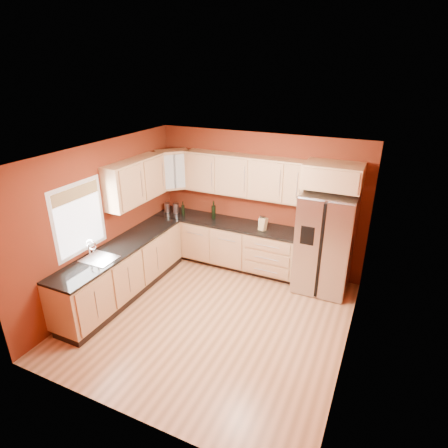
{
  "coord_description": "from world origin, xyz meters",
  "views": [
    {
      "loc": [
        2.21,
        -4.32,
        3.69
      ],
      "look_at": [
        -0.21,
        0.9,
        1.23
      ],
      "focal_mm": 30.0,
      "sensor_mm": 36.0,
      "label": 1
    }
  ],
  "objects": [
    {
      "name": "corner_upper_cabinet",
      "position": [
        -1.67,
        1.67,
        1.83
      ],
      "size": [
        0.67,
        0.67,
        0.75
      ],
      "primitive_type": "cube",
      "rotation": [
        0.0,
        0.0,
        0.79
      ],
      "color": "tan",
      "rests_on": "wall_back"
    },
    {
      "name": "base_cabinets_back",
      "position": [
        -0.55,
        1.7,
        0.44
      ],
      "size": [
        2.9,
        0.6,
        0.88
      ],
      "primitive_type": "cube",
      "color": "tan",
      "rests_on": "floor"
    },
    {
      "name": "wine_bottle_b",
      "position": [
        -0.83,
        1.74,
        1.1
      ],
      "size": [
        0.1,
        0.1,
        0.36
      ],
      "primitive_type": null,
      "rotation": [
        0.0,
        0.0,
        0.26
      ],
      "color": "black",
      "rests_on": "countertop_back"
    },
    {
      "name": "knife_block",
      "position": [
        0.23,
        1.61,
        1.04
      ],
      "size": [
        0.14,
        0.13,
        0.24
      ],
      "primitive_type": "cube",
      "rotation": [
        0.0,
        0.0,
        -0.26
      ],
      "color": "tan",
      "rests_on": "countertop_back"
    },
    {
      "name": "floor",
      "position": [
        0.0,
        0.0,
        0.0
      ],
      "size": [
        4.0,
        4.0,
        0.0
      ],
      "primitive_type": "plane",
      "color": "#9C623C",
      "rests_on": "ground"
    },
    {
      "name": "wall_front",
      "position": [
        0.0,
        -2.0,
        1.3
      ],
      "size": [
        4.0,
        0.04,
        2.6
      ],
      "primitive_type": "cube",
      "color": "maroon",
      "rests_on": "floor"
    },
    {
      "name": "soap_dispenser",
      "position": [
        0.15,
        1.71,
        1.03
      ],
      "size": [
        0.08,
        0.08,
        0.21
      ],
      "primitive_type": "cylinder",
      "rotation": [
        0.0,
        0.0,
        0.18
      ],
      "color": "silver",
      "rests_on": "countertop_back"
    },
    {
      "name": "window",
      "position": [
        -1.98,
        -0.5,
        1.55
      ],
      "size": [
        0.03,
        0.9,
        1.0
      ],
      "primitive_type": "cube",
      "color": "white",
      "rests_on": "wall_left"
    },
    {
      "name": "wall_left",
      "position": [
        -2.0,
        0.0,
        1.3
      ],
      "size": [
        0.04,
        4.0,
        2.6
      ],
      "primitive_type": "cube",
      "color": "maroon",
      "rests_on": "floor"
    },
    {
      "name": "countertop_left",
      "position": [
        -1.69,
        0.0,
        0.9
      ],
      "size": [
        0.62,
        2.8,
        0.04
      ],
      "primitive_type": "cube",
      "color": "black",
      "rests_on": "base_cabinets_left"
    },
    {
      "name": "canister_right",
      "position": [
        -1.66,
        1.69,
        1.02
      ],
      "size": [
        0.13,
        0.13,
        0.2
      ],
      "primitive_type": "cylinder",
      "rotation": [
        0.0,
        0.0,
        0.08
      ],
      "color": "silver",
      "rests_on": "countertop_back"
    },
    {
      "name": "upper_cabinets_left",
      "position": [
        -1.83,
        0.72,
        1.83
      ],
      "size": [
        0.33,
        1.35,
        0.75
      ],
      "primitive_type": "cube",
      "color": "tan",
      "rests_on": "wall_left"
    },
    {
      "name": "over_fridge_cabinet",
      "position": [
        1.35,
        1.7,
        2.05
      ],
      "size": [
        0.92,
        0.6,
        0.4
      ],
      "primitive_type": "cube",
      "color": "tan",
      "rests_on": "wall_back"
    },
    {
      "name": "wall_right",
      "position": [
        2.0,
        0.0,
        1.3
      ],
      "size": [
        0.04,
        4.0,
        2.6
      ],
      "primitive_type": "cube",
      "color": "maroon",
      "rests_on": "floor"
    },
    {
      "name": "refrigerator",
      "position": [
        1.35,
        1.62,
        0.89
      ],
      "size": [
        0.9,
        0.75,
        1.78
      ],
      "primitive_type": "cube",
      "color": "silver",
      "rests_on": "floor"
    },
    {
      "name": "canister_left",
      "position": [
        -1.85,
        1.66,
        1.01
      ],
      "size": [
        0.15,
        0.15,
        0.18
      ],
      "primitive_type": "cylinder",
      "rotation": [
        0.0,
        0.0,
        0.4
      ],
      "color": "silver",
      "rests_on": "countertop_back"
    },
    {
      "name": "ceiling",
      "position": [
        0.0,
        0.0,
        2.6
      ],
      "size": [
        4.0,
        4.0,
        0.0
      ],
      "primitive_type": "plane",
      "color": "white",
      "rests_on": "wall_back"
    },
    {
      "name": "countertop_back",
      "position": [
        -0.55,
        1.69,
        0.9
      ],
      "size": [
        2.9,
        0.62,
        0.04
      ],
      "primitive_type": "cube",
      "color": "black",
      "rests_on": "base_cabinets_back"
    },
    {
      "name": "wine_bottle_a",
      "position": [
        -1.46,
        1.64,
        1.06
      ],
      "size": [
        0.08,
        0.08,
        0.29
      ],
      "primitive_type": null,
      "rotation": [
        0.0,
        0.0,
        -0.26
      ],
      "color": "black",
      "rests_on": "countertop_back"
    },
    {
      "name": "base_cabinets_left",
      "position": [
        -1.7,
        0.0,
        0.44
      ],
      "size": [
        0.6,
        2.8,
        0.88
      ],
      "primitive_type": "cube",
      "color": "tan",
      "rests_on": "floor"
    },
    {
      "name": "upper_cabinets_back",
      "position": [
        -0.25,
        1.83,
        1.83
      ],
      "size": [
        2.3,
        0.33,
        0.75
      ],
      "primitive_type": "cube",
      "color": "tan",
      "rests_on": "wall_back"
    },
    {
      "name": "wall_back",
      "position": [
        0.0,
        2.0,
        1.3
      ],
      "size": [
        4.0,
        0.04,
        2.6
      ],
      "primitive_type": "cube",
      "color": "maroon",
      "rests_on": "floor"
    },
    {
      "name": "sink_faucet",
      "position": [
        -1.69,
        -0.5,
        1.07
      ],
      "size": [
        0.5,
        0.42,
        0.3
      ],
      "primitive_type": null,
      "color": "white",
      "rests_on": "countertop_left"
    }
  ]
}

